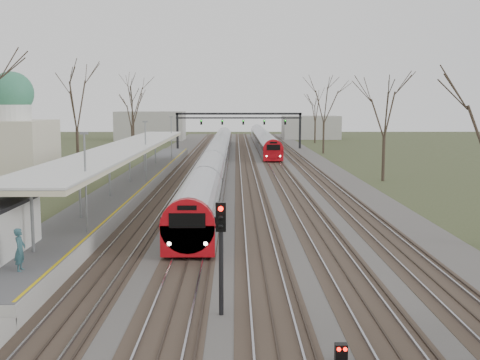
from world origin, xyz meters
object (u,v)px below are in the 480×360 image
Objects in this scene: train_far at (263,139)px; signal_post at (221,242)px; passenger at (20,250)px; train_near at (217,154)px.

signal_post reaches higher than train_far.
train_far is 85.44m from signal_post.
passenger is (-13.05, -82.80, 0.36)m from train_far.
train_near is 53.52× the size of passenger.
signal_post is (1.75, -52.15, 1.25)m from train_near.
signal_post is at bearing -88.08° from train_near.
train_near is at bearing -101.94° from train_far.
train_near and train_far have the same top height.
train_far is 14.69× the size of signal_post.
signal_post reaches higher than train_near.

